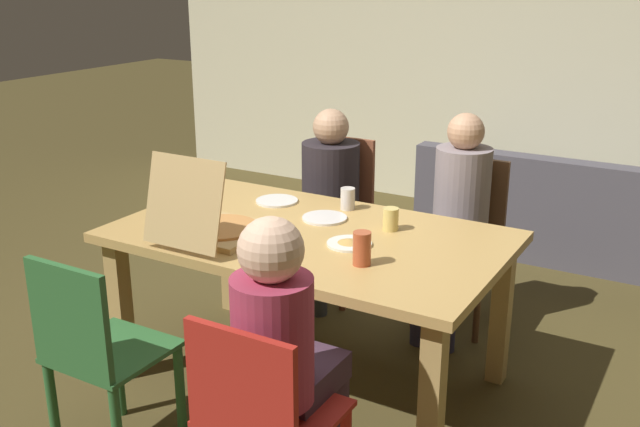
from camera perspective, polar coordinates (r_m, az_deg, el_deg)
name	(u,v)px	position (r m, az deg, el deg)	size (l,w,h in m)	color
ground_plane	(310,377)	(3.76, -0.78, -12.56)	(20.00, 20.00, 0.00)	#493E1E
back_wall	(512,38)	(6.14, 14.71, 13.03)	(6.44, 0.12, 2.83)	beige
dining_table	(309,251)	(3.46, -0.83, -2.96)	(1.81, 1.08, 0.77)	tan
chair_0	(261,419)	(2.60, -4.58, -15.63)	(0.44, 0.41, 0.87)	#AE231B
person_0	(284,345)	(2.60, -2.78, -10.15)	(0.28, 0.52, 1.19)	#432D3E
chair_1	(465,231)	(4.23, 11.19, -1.32)	(0.42, 0.39, 0.94)	brown
person_1	(457,209)	(4.03, 10.59, 0.37)	(0.30, 0.54, 1.22)	#2E2C4B
chair_2	(337,211)	(4.52, 1.34, 0.18)	(0.42, 0.39, 0.97)	brown
person_2	(326,189)	(4.35, 0.49, 1.88)	(0.35, 0.51, 1.17)	#383D44
chair_3	(96,352)	(3.08, -17.00, -10.26)	(0.42, 0.42, 0.91)	#2D6330
pizza_box_0	(215,226)	(3.38, -8.16, -0.95)	(0.40, 0.50, 0.41)	tan
plate_0	(277,201)	(3.88, -3.37, 0.99)	(0.22, 0.22, 0.01)	white
plate_1	(349,243)	(3.27, 2.30, -2.30)	(0.20, 0.20, 0.03)	white
plate_2	(325,218)	(3.60, 0.36, -0.35)	(0.22, 0.22, 0.01)	white
drinking_glass_0	(348,199)	(3.74, 2.17, 1.16)	(0.07, 0.07, 0.11)	silver
drinking_glass_1	(362,248)	(3.04, 3.28, -2.73)	(0.08, 0.08, 0.14)	#B54D2C
drinking_glass_2	(391,219)	(3.45, 5.52, -0.44)	(0.07, 0.07, 0.11)	#DEC367
couch	(571,216)	(5.49, 18.92, -0.19)	(2.09, 0.82, 0.74)	#4F4C55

